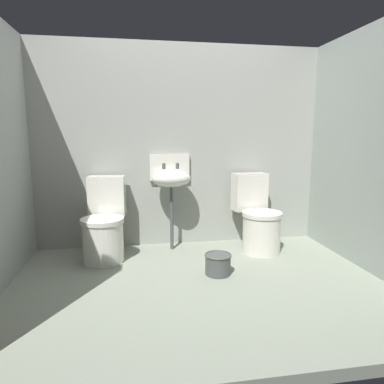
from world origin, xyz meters
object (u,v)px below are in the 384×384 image
at_px(toilet_left, 104,226).
at_px(toilet_right, 258,219).
at_px(sink, 171,178).
at_px(bucket, 218,264).

bearing_deg(toilet_left, toilet_right, -174.34).
distance_m(sink, bucket, 1.05).
relative_size(toilet_left, toilet_right, 1.00).
bearing_deg(bucket, toilet_right, 45.29).
xyz_separation_m(toilet_right, sink, (-0.88, 0.19, 0.43)).
relative_size(toilet_right, bucket, 3.32).
bearing_deg(toilet_right, sink, -18.90).
xyz_separation_m(toilet_left, toilet_right, (1.55, 0.00, 0.00)).
relative_size(toilet_left, bucket, 3.32).
bearing_deg(bucket, toilet_left, 150.22).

